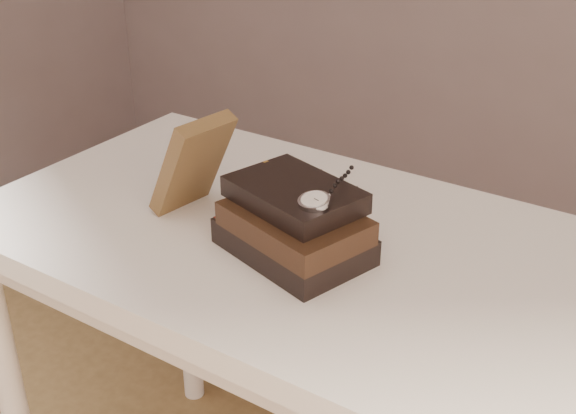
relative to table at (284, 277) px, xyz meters
The scene contains 5 objects.
table is the anchor object (origin of this frame).
book_stack 0.16m from the table, 44.98° to the right, with size 0.25×0.21×0.11m.
journal 0.24m from the table, 167.81° to the right, with size 0.03×0.11×0.18m, color #47321B.
pocket_watch 0.25m from the table, 36.19° to the right, with size 0.06×0.15×0.02m.
eyeglasses 0.16m from the table, 85.36° to the left, with size 0.12×0.13×0.04m.
Camera 1 is at (0.57, -0.50, 1.32)m, focal length 46.02 mm.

